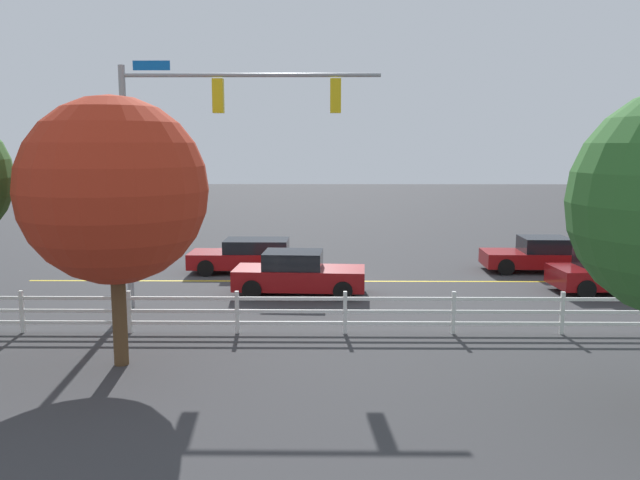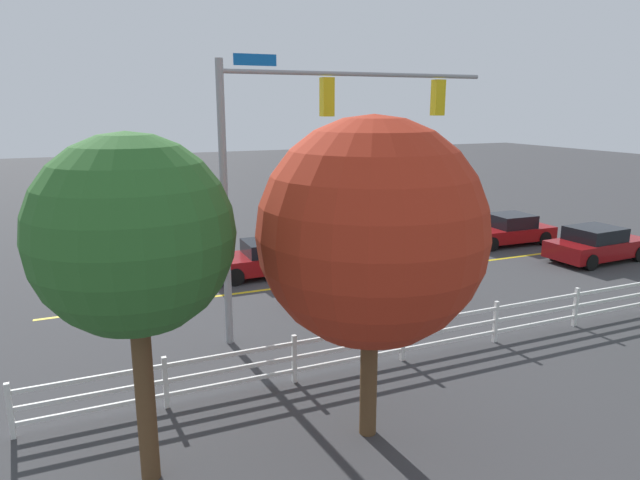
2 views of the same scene
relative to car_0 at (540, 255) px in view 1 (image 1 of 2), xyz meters
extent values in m
plane|color=#38383A|center=(9.56, 2.02, -0.65)|extent=(120.00, 120.00, 0.00)
cube|color=gold|center=(5.56, 2.02, -0.64)|extent=(28.00, 0.16, 0.01)
cylinder|color=gray|center=(14.59, 5.92, 3.02)|extent=(0.20, 0.20, 7.34)
cylinder|color=gray|center=(10.75, 5.92, 6.40)|extent=(7.68, 0.12, 0.12)
cube|color=#0C59B2|center=(13.69, 5.94, 6.68)|extent=(1.10, 0.03, 0.28)
cube|color=gold|center=(11.73, 5.92, 5.80)|extent=(0.32, 0.28, 1.00)
sphere|color=red|center=(11.73, 5.77, 6.12)|extent=(0.17, 0.17, 0.17)
sphere|color=orange|center=(11.73, 5.77, 5.80)|extent=(0.17, 0.17, 0.17)
sphere|color=#148C19|center=(11.73, 5.77, 5.48)|extent=(0.17, 0.17, 0.17)
cube|color=gold|center=(8.24, 5.92, 5.80)|extent=(0.32, 0.28, 1.00)
sphere|color=red|center=(8.24, 5.77, 6.12)|extent=(0.17, 0.17, 0.17)
sphere|color=orange|center=(8.24, 5.77, 5.80)|extent=(0.17, 0.17, 0.17)
sphere|color=#148C19|center=(8.24, 5.77, 5.48)|extent=(0.17, 0.17, 0.17)
cube|color=maroon|center=(0.06, 0.00, -0.14)|extent=(4.38, 1.94, 0.58)
cube|color=black|center=(-0.16, 0.00, 0.44)|extent=(1.85, 1.69, 0.58)
cylinder|color=black|center=(1.55, 0.81, -0.33)|extent=(0.65, 0.24, 0.64)
cylinder|color=black|center=(1.51, -0.89, -0.33)|extent=(0.65, 0.24, 0.64)
cylinder|color=black|center=(-1.39, 0.89, -0.33)|extent=(0.65, 0.24, 0.64)
cylinder|color=black|center=(-1.44, -0.82, -0.33)|extent=(0.65, 0.24, 0.64)
cube|color=maroon|center=(11.50, 0.32, -0.13)|extent=(4.82, 1.85, 0.60)
cube|color=black|center=(11.26, 0.32, 0.42)|extent=(2.49, 1.64, 0.50)
cylinder|color=black|center=(13.14, 1.14, -0.33)|extent=(0.64, 0.23, 0.64)
cylinder|color=black|center=(13.12, -0.53, -0.33)|extent=(0.64, 0.23, 0.64)
cylinder|color=black|center=(9.88, 1.18, -0.33)|extent=(0.64, 0.23, 0.64)
cylinder|color=black|center=(9.86, -0.50, -0.33)|extent=(0.64, 0.23, 0.64)
cube|color=maroon|center=(9.41, 4.12, -0.09)|extent=(4.47, 1.98, 0.68)
cube|color=black|center=(9.63, 4.11, 0.53)|extent=(2.02, 1.67, 0.56)
cylinder|color=black|center=(7.88, 3.40, -0.33)|extent=(0.65, 0.26, 0.64)
cylinder|color=black|center=(7.97, 5.01, -0.33)|extent=(0.65, 0.26, 0.64)
cylinder|color=black|center=(10.85, 3.23, -0.33)|extent=(0.65, 0.26, 0.64)
cylinder|color=black|center=(10.94, 4.84, -0.33)|extent=(0.65, 0.26, 0.64)
cube|color=maroon|center=(-1.39, 3.76, -0.10)|extent=(4.36, 2.11, 0.66)
cube|color=black|center=(-1.18, 3.77, 0.50)|extent=(2.08, 1.79, 0.55)
cylinder|color=black|center=(0.11, 2.97, -0.33)|extent=(0.65, 0.26, 0.64)
cylinder|color=black|center=(0.01, 4.71, -0.33)|extent=(0.65, 0.26, 0.64)
cube|color=white|center=(2.23, 8.72, -0.07)|extent=(0.10, 0.10, 1.15)
cube|color=white|center=(5.12, 8.72, -0.07)|extent=(0.10, 0.10, 1.15)
cube|color=white|center=(8.01, 8.72, -0.07)|extent=(0.10, 0.10, 1.15)
cube|color=white|center=(10.90, 8.72, -0.07)|extent=(0.10, 0.10, 1.15)
cube|color=white|center=(13.79, 8.72, -0.07)|extent=(0.10, 0.10, 1.15)
cube|color=white|center=(16.68, 8.72, -0.07)|extent=(0.10, 0.10, 1.15)
cube|color=white|center=(6.56, 8.72, 0.30)|extent=(26.00, 0.06, 0.09)
cube|color=white|center=(6.56, 8.72, -0.05)|extent=(26.00, 0.06, 0.09)
cube|color=white|center=(6.56, 8.72, -0.37)|extent=(26.00, 0.06, 0.09)
cylinder|color=brown|center=(13.22, 11.25, 0.57)|extent=(0.33, 0.33, 2.44)
sphere|color=#B22D19|center=(13.22, 11.25, 3.36)|extent=(4.17, 4.17, 4.17)
camera|label=1|loc=(8.52, 25.55, 4.36)|focal=36.41mm
camera|label=2|loc=(18.03, 20.03, 5.58)|focal=31.99mm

